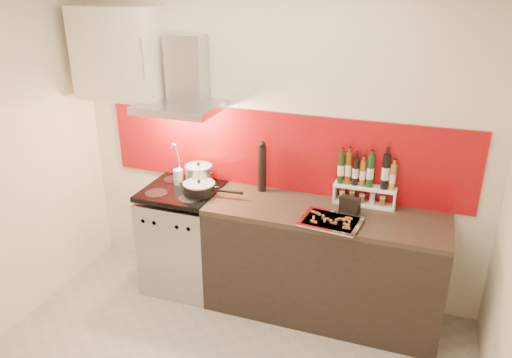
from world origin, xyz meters
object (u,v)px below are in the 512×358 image
at_px(range_stove, 185,239).
at_px(baking_tray, 331,221).
at_px(stock_pot, 199,175).
at_px(counter, 323,263).
at_px(pepper_mill, 262,167).
at_px(saute_pan, 200,188).

relative_size(range_stove, baking_tray, 2.02).
relative_size(range_stove, stock_pot, 4.06).
relative_size(stock_pot, baking_tray, 0.50).
distance_m(counter, pepper_mill, 0.89).
bearing_deg(range_stove, stock_pot, 54.80).
bearing_deg(range_stove, saute_pan, -10.60).
relative_size(counter, saute_pan, 3.65).
distance_m(counter, stock_pot, 1.24).
height_order(counter, pepper_mill, pepper_mill).
relative_size(stock_pot, pepper_mill, 0.53).
bearing_deg(stock_pot, saute_pan, -62.06).
relative_size(pepper_mill, baking_tray, 0.94).
bearing_deg(baking_tray, stock_pot, 165.36).
distance_m(saute_pan, pepper_mill, 0.52).
xyz_separation_m(stock_pot, pepper_mill, (0.53, 0.07, 0.11)).
height_order(stock_pot, saute_pan, stock_pot).
bearing_deg(baking_tray, counter, 112.62).
bearing_deg(counter, pepper_mill, 160.49).
distance_m(stock_pot, saute_pan, 0.20).
xyz_separation_m(saute_pan, baking_tray, (1.09, -0.14, -0.04)).
bearing_deg(range_stove, counter, 0.23).
height_order(stock_pot, pepper_mill, pepper_mill).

